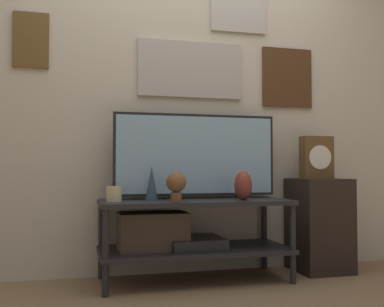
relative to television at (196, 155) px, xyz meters
The scene contains 10 objects.
ground_plane 0.93m from the television, 95.48° to the right, with size 12.00×12.00×0.00m, color #846647.
wall_back 0.55m from the television, 100.38° to the left, with size 6.40×0.08×2.70m.
media_console 0.53m from the television, 141.89° to the right, with size 1.25×0.51×0.54m.
television is the anchor object (origin of this frame).
vase_urn_stoneware 0.40m from the television, 39.50° to the right, with size 0.12×0.13×0.19m.
vase_slim_bronze 0.40m from the television, 160.90° to the right, with size 0.08×0.08×0.22m.
candle_jar 0.64m from the television, 166.28° to the right, with size 0.10×0.10×0.10m.
decorative_bust 0.38m from the television, 127.35° to the right, with size 0.13×0.13×0.19m.
side_table 1.05m from the television, ahead, with size 0.37×0.39×0.67m.
mantel_clock 0.92m from the television, ahead, with size 0.23×0.11×0.31m.
Camera 1 is at (-0.77, -2.59, 0.74)m, focal length 42.00 mm.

